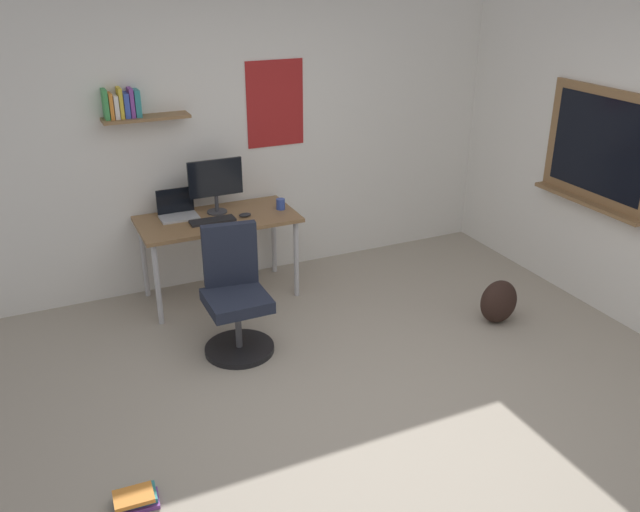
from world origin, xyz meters
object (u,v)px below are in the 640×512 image
office_chair (235,299)px  laptop (177,210)px  backpack (499,302)px  computer_mouse (245,215)px  desk (218,226)px  monitor_primary (216,182)px  keyboard (213,221)px  book_stack_on_floor (136,498)px  coffee_mug (281,204)px

office_chair → laptop: size_ratio=3.06×
backpack → computer_mouse: bearing=142.3°
computer_mouse → backpack: bearing=-37.7°
desk → office_chair: size_ratio=1.38×
monitor_primary → backpack: (1.86, -1.48, -0.82)m
keyboard → book_stack_on_floor: (-1.08, -2.10, -0.70)m
office_chair → backpack: size_ratio=2.62×
monitor_primary → book_stack_on_floor: monitor_primary is taller
office_chair → computer_mouse: size_ratio=9.13×
computer_mouse → book_stack_on_floor: size_ratio=0.42×
desk → monitor_primary: size_ratio=2.82×
laptop → coffee_mug: bearing=-12.5°
office_chair → monitor_primary: bearing=79.7°
monitor_primary → backpack: monitor_primary is taller
desk → book_stack_on_floor: size_ratio=5.31×
monitor_primary → keyboard: size_ratio=1.25×
book_stack_on_floor → keyboard: bearing=62.7°
computer_mouse → keyboard: bearing=180.0°
computer_mouse → desk: bearing=159.0°
desk → office_chair: office_chair is taller
office_chair → coffee_mug: 1.15m
laptop → computer_mouse: laptop is taller
office_chair → coffee_mug: (0.70, 0.84, 0.37)m
backpack → laptop: bearing=144.9°
backpack → book_stack_on_floor: size_ratio=1.47×
office_chair → backpack: (2.03, -0.51, -0.23)m
laptop → monitor_primary: bearing=-8.4°
laptop → keyboard: 0.33m
computer_mouse → backpack: size_ratio=0.29×
computer_mouse → coffee_mug: 0.34m
desk → book_stack_on_floor: desk is taller
desk → keyboard: 0.14m
office_chair → laptop: (-0.15, 1.03, 0.37)m
computer_mouse → book_stack_on_floor: bearing=-123.0°
book_stack_on_floor → desk: bearing=62.2°
office_chair → keyboard: bearing=84.3°
desk → laptop: 0.36m
monitor_primary → backpack: size_ratio=1.28×
book_stack_on_floor → office_chair: bearing=52.5°
monitor_primary → computer_mouse: (0.18, -0.19, -0.25)m
desk → coffee_mug: bearing=-3.3°
computer_mouse → book_stack_on_floor: computer_mouse is taller
desk → keyboard: bearing=-128.4°
office_chair → keyboard: office_chair is taller
keyboard → coffee_mug: 0.62m
office_chair → backpack: bearing=-14.0°
laptop → monitor_primary: 0.39m
computer_mouse → coffee_mug: bearing=8.4°
computer_mouse → book_stack_on_floor: 2.60m
desk → coffee_mug: size_ratio=14.22×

